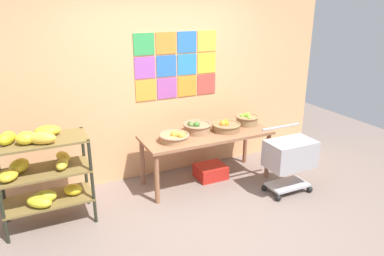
# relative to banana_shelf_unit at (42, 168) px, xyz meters

# --- Properties ---
(ground) EXTENTS (9.16, 9.16, 0.00)m
(ground) POSITION_rel_banana_shelf_unit_xyz_m (1.63, -0.90, -0.69)
(ground) COLOR #77655D
(back_wall_with_art) EXTENTS (5.19, 0.07, 2.88)m
(back_wall_with_art) POSITION_rel_banana_shelf_unit_xyz_m (1.64, 0.71, 0.76)
(back_wall_with_art) COLOR #E4A46D
(back_wall_with_art) RESTS_ON ground
(banana_shelf_unit) EXTENTS (0.96, 0.61, 1.13)m
(banana_shelf_unit) POSITION_rel_banana_shelf_unit_xyz_m (0.00, 0.00, 0.00)
(banana_shelf_unit) COLOR #26281C
(banana_shelf_unit) RESTS_ON ground
(display_table) EXTENTS (1.76, 0.68, 0.70)m
(display_table) POSITION_rel_banana_shelf_unit_xyz_m (2.08, 0.16, -0.07)
(display_table) COLOR #926041
(display_table) RESTS_ON ground
(fruit_basket_centre) EXTENTS (0.40, 0.40, 0.15)m
(fruit_basket_centre) POSITION_rel_banana_shelf_unit_xyz_m (2.37, 0.15, 0.07)
(fruit_basket_centre) COLOR olive
(fruit_basket_centre) RESTS_ON display_table
(fruit_basket_left) EXTENTS (0.33, 0.33, 0.16)m
(fruit_basket_left) POSITION_rel_banana_shelf_unit_xyz_m (2.78, 0.25, 0.09)
(fruit_basket_left) COLOR olive
(fruit_basket_left) RESTS_ON display_table
(fruit_basket_back_left) EXTENTS (0.38, 0.38, 0.17)m
(fruit_basket_back_left) POSITION_rel_banana_shelf_unit_xyz_m (1.98, 0.26, 0.09)
(fruit_basket_back_left) COLOR #9A7451
(fruit_basket_back_left) RESTS_ON display_table
(fruit_basket_right) EXTENTS (0.39, 0.39, 0.15)m
(fruit_basket_right) POSITION_rel_banana_shelf_unit_xyz_m (1.58, 0.07, 0.07)
(fruit_basket_right) COLOR #A77E53
(fruit_basket_right) RESTS_ON display_table
(produce_crate_under_table) EXTENTS (0.40, 0.34, 0.19)m
(produce_crate_under_table) POSITION_rel_banana_shelf_unit_xyz_m (2.18, 0.21, -0.59)
(produce_crate_under_table) COLOR red
(produce_crate_under_table) RESTS_ON ground
(shopping_cart) EXTENTS (0.61, 0.43, 0.85)m
(shopping_cart) POSITION_rel_banana_shelf_unit_xyz_m (2.90, -0.58, -0.18)
(shopping_cart) COLOR black
(shopping_cart) RESTS_ON ground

